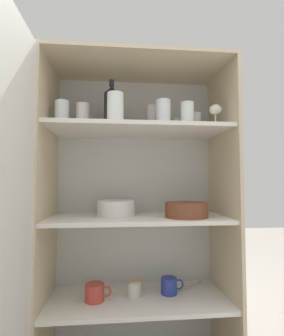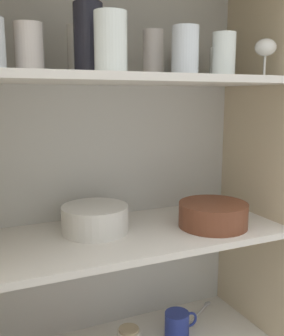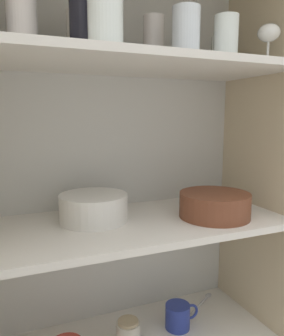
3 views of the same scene
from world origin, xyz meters
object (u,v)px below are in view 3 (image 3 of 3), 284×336
(coffee_mug_primary, at_px, (178,316))
(storage_jar, at_px, (128,333))
(plate_stack_white, at_px, (94,208))
(mixing_bowl_large, at_px, (215,204))
(wine_bottle, at_px, (85,10))

(coffee_mug_primary, bearing_deg, storage_jar, -175.35)
(plate_stack_white, xyz_separation_m, mixing_bowl_large, (0.35, -0.10, 0.00))
(storage_jar, bearing_deg, coffee_mug_primary, 4.65)
(storage_jar, bearing_deg, plate_stack_white, 159.12)
(wine_bottle, xyz_separation_m, mixing_bowl_large, (0.38, -0.04, -0.53))
(mixing_bowl_large, bearing_deg, coffee_mug_primary, 131.08)
(mixing_bowl_large, xyz_separation_m, storage_jar, (-0.26, 0.07, -0.41))
(plate_stack_white, distance_m, mixing_bowl_large, 0.37)
(wine_bottle, relative_size, coffee_mug_primary, 2.03)
(mixing_bowl_large, bearing_deg, plate_stack_white, 163.60)
(mixing_bowl_large, xyz_separation_m, coffee_mug_primary, (-0.07, 0.08, -0.41))
(mixing_bowl_large, relative_size, coffee_mug_primary, 1.77)
(mixing_bowl_large, height_order, coffee_mug_primary, mixing_bowl_large)
(wine_bottle, height_order, mixing_bowl_large, wine_bottle)
(wine_bottle, relative_size, plate_stack_white, 1.23)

